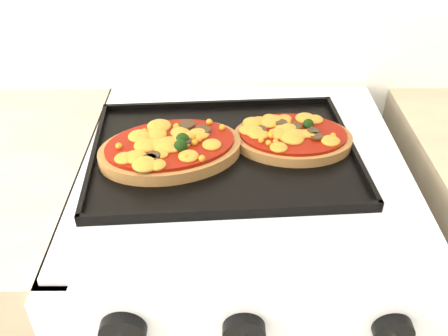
{
  "coord_description": "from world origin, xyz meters",
  "views": [
    {
      "loc": [
        -0.09,
        0.95,
        1.43
      ],
      "look_at": [
        -0.09,
        1.66,
        0.92
      ],
      "focal_mm": 40.0,
      "sensor_mm": 36.0,
      "label": 1
    }
  ],
  "objects_px": {
    "baking_tray": "(224,151)",
    "pizza_right": "(293,136)",
    "stove": "(239,316)",
    "pizza_left": "(171,147)"
  },
  "relations": [
    {
      "from": "baking_tray",
      "to": "pizza_right",
      "type": "xyz_separation_m",
      "value": [
        0.13,
        0.03,
        0.01
      ]
    },
    {
      "from": "stove",
      "to": "pizza_right",
      "type": "height_order",
      "value": "pizza_right"
    },
    {
      "from": "baking_tray",
      "to": "pizza_right",
      "type": "height_order",
      "value": "pizza_right"
    },
    {
      "from": "stove",
      "to": "pizza_left",
      "type": "relative_size",
      "value": 3.54
    },
    {
      "from": "baking_tray",
      "to": "pizza_right",
      "type": "relative_size",
      "value": 2.17
    },
    {
      "from": "pizza_left",
      "to": "pizza_right",
      "type": "distance_m",
      "value": 0.23
    },
    {
      "from": "baking_tray",
      "to": "pizza_right",
      "type": "bearing_deg",
      "value": 8.21
    },
    {
      "from": "stove",
      "to": "baking_tray",
      "type": "xyz_separation_m",
      "value": [
        -0.04,
        0.01,
        0.47
      ]
    },
    {
      "from": "stove",
      "to": "pizza_right",
      "type": "relative_size",
      "value": 4.14
    },
    {
      "from": "baking_tray",
      "to": "pizza_right",
      "type": "distance_m",
      "value": 0.13
    }
  ]
}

